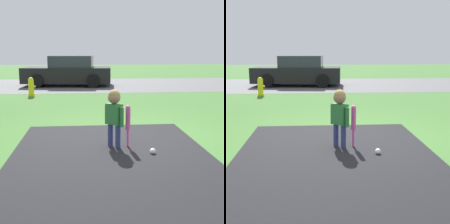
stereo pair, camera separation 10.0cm
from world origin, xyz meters
The scene contains 8 objects.
ground_plane centered at (0.00, 0.00, 0.00)m, with size 60.00×60.00×0.00m, color #3D6B2D.
driveway_strip centered at (-0.37, -2.50, 0.00)m, with size 3.05×7.00×0.01m.
street_strip centered at (0.00, 9.06, 0.00)m, with size 40.00×6.00×0.01m.
child centered at (-0.29, -0.52, 0.62)m, with size 0.29×0.30×0.95m.
baseball_bat centered at (-0.06, -0.53, 0.45)m, with size 0.08×0.08×0.70m.
sports_ball centered at (0.27, -0.92, 0.04)m, with size 0.09×0.09×0.09m.
fire_hydrant centered at (-2.60, 5.48, 0.32)m, with size 0.26×0.24×0.66m.
parked_car centered at (-1.48, 8.76, 0.62)m, with size 4.00×2.19×1.33m.
Camera 2 is at (-0.64, -5.44, 1.56)m, focal length 50.00 mm.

